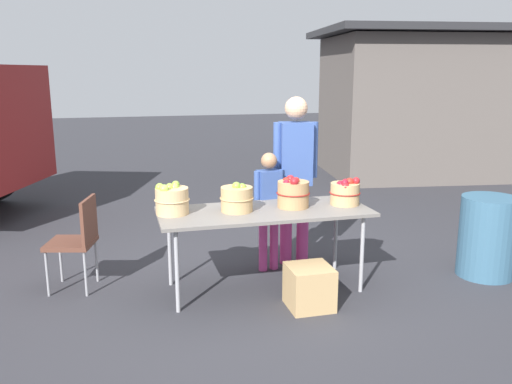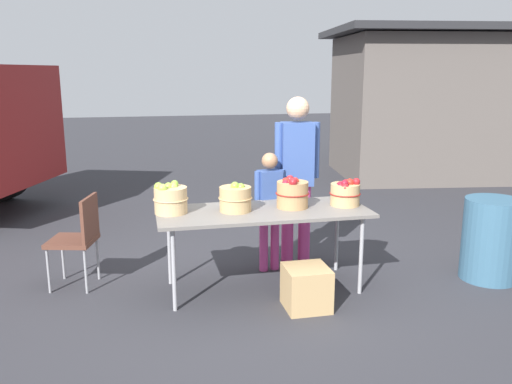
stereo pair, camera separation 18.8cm
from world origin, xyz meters
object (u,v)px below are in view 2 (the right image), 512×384
Objects in this scene: apple_basket_green_1 at (235,198)px; child_customer at (270,202)px; folding_chair at (79,234)px; trash_barrel at (491,239)px; apple_basket_green_0 at (170,199)px; apple_basket_red_0 at (292,193)px; vendor_adult at (297,168)px; produce_crate at (306,288)px; market_table at (263,215)px; apple_basket_red_1 at (345,193)px.

child_customer reaches higher than apple_basket_green_1.
folding_chair is 1.09× the size of trash_barrel.
apple_basket_green_0 is 0.39× the size of trash_barrel.
folding_chair is at bearing 168.75° from apple_basket_red_0.
vendor_adult is at bearing 69.29° from apple_basket_red_0.
apple_basket_green_0 is 1.07m from child_customer.
apple_basket_green_0 is 0.84× the size of produce_crate.
child_customer reaches higher than folding_chair.
apple_basket_green_1 is (0.57, -0.05, -0.01)m from apple_basket_green_0.
trash_barrel is at bearing -8.12° from apple_basket_red_0.
market_table is 1.10× the size of vendor_adult.
apple_basket_green_1 reaches higher than trash_barrel.
apple_basket_red_0 is at bearing 87.96° from produce_crate.
produce_crate is (0.26, -0.49, -0.52)m from market_table.
market_table is 6.57× the size of apple_basket_red_1.
folding_chair reaches higher than trash_barrel.
child_customer is (0.99, 0.37, -0.17)m from apple_basket_green_0.
apple_basket_red_0 is 0.59m from vendor_adult.
market_table is 0.84m from apple_basket_green_0.
apple_basket_red_0 reaches higher than folding_chair.
apple_basket_red_1 is 0.37× the size of trash_barrel.
folding_chair is (-1.92, 0.38, -0.37)m from apple_basket_red_0.
apple_basket_green_1 is at bearing 173.96° from trash_barrel.
child_customer is at bearing 105.44° from folding_chair.
vendor_adult is at bearing 117.48° from apple_basket_red_1.
apple_basket_green_1 is 0.38× the size of trash_barrel.
apple_basket_green_0 is at bearing 174.48° from apple_basket_green_1.
folding_chair is at bearing 157.46° from apple_basket_green_0.
apple_basket_red_0 reaches higher than apple_basket_green_1.
vendor_adult reaches higher than folding_chair.
apple_basket_red_0 is 0.18× the size of vendor_adult.
apple_basket_red_1 is at bearing -2.56° from apple_basket_green_0.
apple_basket_red_0 is at bearing 1.58° from apple_basket_green_1.
apple_basket_green_1 is at bearing -178.42° from apple_basket_red_0.
vendor_adult is 2.18× the size of trash_barrel.
folding_chair is (-2.12, -0.16, -0.51)m from vendor_adult.
apple_basket_green_1 is 0.83× the size of produce_crate.
produce_crate is (1.90, -0.91, -0.33)m from folding_chair.
market_table is at bearing 118.06° from produce_crate.
child_customer is (0.42, 0.43, -0.16)m from apple_basket_green_1.
trash_barrel is 2.17× the size of produce_crate.
child_customer is 3.29× the size of produce_crate.
vendor_adult reaches higher than produce_crate.
apple_basket_red_1 is 1.51m from trash_barrel.
trash_barrel is (2.44, -0.26, -0.47)m from apple_basket_green_1.
apple_basket_green_0 is 0.26× the size of child_customer.
produce_crate is at bearing 78.84° from folding_chair.
apple_basket_red_0 reaches higher than trash_barrel.
apple_basket_red_0 is 0.39× the size of trash_barrel.
folding_chair is (-0.82, 0.34, -0.37)m from apple_basket_green_0.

